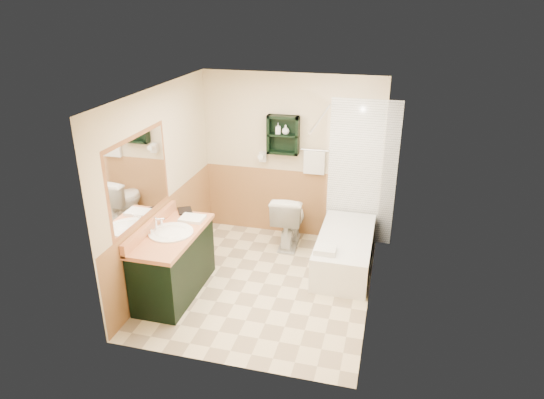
{
  "coord_description": "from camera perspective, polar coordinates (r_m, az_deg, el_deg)",
  "views": [
    {
      "loc": [
        1.41,
        -5.03,
        3.37
      ],
      "look_at": [
        0.05,
        0.2,
        1.08
      ],
      "focal_mm": 32.0,
      "sensor_mm": 36.0,
      "label": 1
    }
  ],
  "objects": [
    {
      "name": "floor",
      "position": [
        6.21,
        -0.94,
        -9.84
      ],
      "size": [
        3.0,
        3.0,
        0.0
      ],
      "primitive_type": "plane",
      "color": "beige",
      "rests_on": "ground"
    },
    {
      "name": "back_wall",
      "position": [
        7.04,
        2.3,
        5.03
      ],
      "size": [
        2.6,
        0.04,
        2.4
      ],
      "primitive_type": "cube",
      "color": "#FFF0C7",
      "rests_on": "ground"
    },
    {
      "name": "left_wall",
      "position": [
        6.12,
        -13.03,
        1.61
      ],
      "size": [
        0.04,
        3.0,
        2.4
      ],
      "primitive_type": "cube",
      "color": "#FFF0C7",
      "rests_on": "ground"
    },
    {
      "name": "right_wall",
      "position": [
        5.48,
        12.41,
        -0.92
      ],
      "size": [
        0.04,
        3.0,
        2.4
      ],
      "primitive_type": "cube",
      "color": "#FFF0C7",
      "rests_on": "ground"
    },
    {
      "name": "ceiling",
      "position": [
        5.31,
        -1.11,
        12.68
      ],
      "size": [
        2.6,
        3.0,
        0.04
      ],
      "primitive_type": "cube",
      "color": "white",
      "rests_on": "back_wall"
    },
    {
      "name": "wainscot_left",
      "position": [
        6.38,
        -12.19,
        -4.28
      ],
      "size": [
        2.98,
        2.98,
        1.0
      ],
      "primitive_type": null,
      "color": "#B87C4A",
      "rests_on": "left_wall"
    },
    {
      "name": "wainscot_back",
      "position": [
        7.25,
        2.15,
        -0.31
      ],
      "size": [
        2.58,
        2.58,
        1.0
      ],
      "primitive_type": null,
      "color": "#B87C4A",
      "rests_on": "back_wall"
    },
    {
      "name": "mirror_frame",
      "position": [
        5.54,
        -15.38,
        2.42
      ],
      "size": [
        1.3,
        1.3,
        1.0
      ],
      "primitive_type": null,
      "color": "brown",
      "rests_on": "left_wall"
    },
    {
      "name": "mirror_glass",
      "position": [
        5.54,
        -15.33,
        2.42
      ],
      "size": [
        1.2,
        1.2,
        0.9
      ],
      "primitive_type": null,
      "color": "white",
      "rests_on": "left_wall"
    },
    {
      "name": "tile_right",
      "position": [
        6.23,
        12.3,
        0.57
      ],
      "size": [
        1.5,
        1.5,
        2.1
      ],
      "primitive_type": null,
      "color": "white",
      "rests_on": "right_wall"
    },
    {
      "name": "tile_back",
      "position": [
        6.91,
        10.53,
        3.0
      ],
      "size": [
        0.95,
        0.95,
        2.1
      ],
      "primitive_type": null,
      "color": "white",
      "rests_on": "back_wall"
    },
    {
      "name": "tile_accent",
      "position": [
        5.96,
        12.89,
        8.15
      ],
      "size": [
        1.5,
        1.5,
        0.1
      ],
      "primitive_type": null,
      "color": "#134331",
      "rests_on": "right_wall"
    },
    {
      "name": "wall_shelf",
      "position": [
        6.85,
        1.31,
        7.6
      ],
      "size": [
        0.45,
        0.15,
        0.55
      ],
      "primitive_type": "cube",
      "color": "black",
      "rests_on": "back_wall"
    },
    {
      "name": "hair_dryer",
      "position": [
        7.05,
        -1.05,
        5.07
      ],
      "size": [
        0.1,
        0.24,
        0.18
      ],
      "primitive_type": null,
      "color": "white",
      "rests_on": "back_wall"
    },
    {
      "name": "towel_bar",
      "position": [
        6.87,
        5.06,
        5.81
      ],
      "size": [
        0.4,
        0.06,
        0.4
      ],
      "primitive_type": null,
      "color": "white",
      "rests_on": "back_wall"
    },
    {
      "name": "curtain_rod",
      "position": [
        6.0,
        5.83,
        9.69
      ],
      "size": [
        0.03,
        1.6,
        0.03
      ],
      "primitive_type": "cylinder",
      "rotation": [
        1.57,
        0.0,
        0.0
      ],
      "color": "silver",
      "rests_on": "back_wall"
    },
    {
      "name": "shower_curtain",
      "position": [
        6.41,
        5.77,
        2.63
      ],
      "size": [
        1.05,
        1.05,
        1.7
      ],
      "primitive_type": null,
      "color": "beige",
      "rests_on": "curtain_rod"
    },
    {
      "name": "vanity",
      "position": [
        5.96,
        -11.47,
        -7.35
      ],
      "size": [
        0.59,
        1.27,
        0.81
      ],
      "primitive_type": "cube",
      "color": "black",
      "rests_on": "ground"
    },
    {
      "name": "bathtub",
      "position": [
        6.53,
        8.55,
        -6.01
      ],
      "size": [
        0.69,
        1.5,
        0.46
      ],
      "primitive_type": "cube",
      "color": "white",
      "rests_on": "ground"
    },
    {
      "name": "toilet",
      "position": [
        6.97,
        2.02,
        -2.36
      ],
      "size": [
        0.48,
        0.81,
        0.77
      ],
      "primitive_type": "imported",
      "rotation": [
        0.0,
        0.0,
        3.19
      ],
      "color": "white",
      "rests_on": "ground"
    },
    {
      "name": "counter_towel",
      "position": [
        6.04,
        -9.36,
        -2.22
      ],
      "size": [
        0.29,
        0.23,
        0.04
      ],
      "primitive_type": "cube",
      "color": "white",
      "rests_on": "vanity"
    },
    {
      "name": "vanity_book",
      "position": [
        6.24,
        -11.05,
        -0.54
      ],
      "size": [
        0.16,
        0.11,
        0.23
      ],
      "primitive_type": "imported",
      "rotation": [
        0.0,
        0.0,
        0.54
      ],
      "color": "black",
      "rests_on": "vanity"
    },
    {
      "name": "tub_towel",
      "position": [
        5.97,
        6.28,
        -5.93
      ],
      "size": [
        0.26,
        0.22,
        0.07
      ],
      "primitive_type": "cube",
      "color": "white",
      "rests_on": "bathtub"
    },
    {
      "name": "soap_bottle_a",
      "position": [
        6.85,
        0.72,
        8.03
      ],
      "size": [
        0.1,
        0.16,
        0.07
      ],
      "primitive_type": "imported",
      "rotation": [
        0.0,
        0.0,
        0.19
      ],
      "color": "white",
      "rests_on": "wall_shelf"
    },
    {
      "name": "soap_bottle_b",
      "position": [
        6.82,
        1.62,
        8.11
      ],
      "size": [
        0.12,
        0.15,
        0.1
      ],
      "primitive_type": "imported",
      "rotation": [
        0.0,
        0.0,
        0.18
      ],
      "color": "white",
      "rests_on": "wall_shelf"
    }
  ]
}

